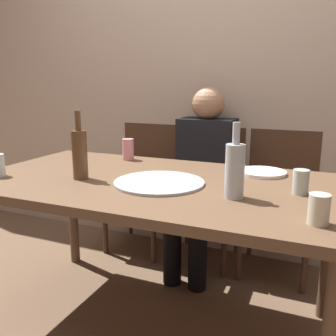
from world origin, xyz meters
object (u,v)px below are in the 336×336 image
Objects in this scene: wine_bottle at (235,169)px; soda_can at (128,149)px; pizza_tray at (159,182)px; plate_stack at (263,172)px; chair_right at (280,192)px; beer_bottle at (80,153)px; wine_glass at (301,182)px; chair_middle at (209,185)px; guest_in_sweater at (202,171)px; dining_table at (152,195)px; tumbler_far at (319,209)px; chair_left at (145,178)px.

wine_bottle is 2.39× the size of soda_can.
plate_stack reaches higher than pizza_tray.
chair_right is (0.04, 0.56, -0.25)m from plate_stack.
wine_glass is at bearing 8.50° from beer_bottle.
chair_middle is at bearing 92.81° from pizza_tray.
wine_bottle is at bearing 115.16° from guest_in_sweater.
pizza_tray is 0.59m from wine_glass.
wine_bottle is 0.32× the size of chair_middle.
soda_can reaches higher than wine_glass.
pizza_tray reaches higher than dining_table.
tumbler_far is 0.11× the size of chair_left.
plate_stack reaches higher than dining_table.
dining_table is at bearing 60.64° from chair_right.
guest_in_sweater is (-0.44, 0.41, -0.13)m from plate_stack.
chair_middle is (0.01, 0.86, -0.17)m from dining_table.
tumbler_far is 0.33m from wine_glass.
tumbler_far is 1.22m from soda_can.
wine_glass is 0.11× the size of chair_middle.
soda_can is 0.14× the size of chair_left.
wine_glass is at bearing -55.55° from plate_stack.
plate_stack is at bearing -3.60° from soda_can.
chair_right reaches higher than plate_stack.
plate_stack is at bearing 124.45° from wine_glass.
wine_bottle is 0.95m from guest_in_sweater.
dining_table is 0.55m from plate_stack.
soda_can is (-0.96, 0.33, 0.01)m from wine_glass.
tumbler_far is (0.71, -0.29, 0.12)m from dining_table.
beer_bottle is 0.35× the size of chair_right.
guest_in_sweater is (-0.00, -0.15, 0.13)m from chair_middle.
chair_middle and chair_right have the same top height.
plate_stack is at bearing 84.34° from wine_bottle.
guest_in_sweater reaches higher than chair_left.
wine_glass is 1.09m from chair_middle.
beer_bottle is 2.57× the size of soda_can.
wine_glass reaches higher than tumbler_far.
chair_middle is 0.77× the size of guest_in_sweater.
chair_left reaches higher than pizza_tray.
chair_right is (-0.16, 0.84, -0.29)m from wine_glass.
tumbler_far is 0.80× the size of soda_can.
wine_bottle is 0.36m from tumbler_far.
pizza_tray is at bearing -137.48° from plate_stack.
wine_bottle is at bearing -17.09° from dining_table.
chair_left is at bearing 119.94° from pizza_tray.
chair_left is (-0.47, 0.86, -0.17)m from dining_table.
dining_table is 0.65m from wine_glass.
beer_bottle is at bearing -170.72° from pizza_tray.
pizza_tray is 1.76× the size of plate_stack.
chair_right is at bearing -180.00° from chair_left.
guest_in_sweater reaches higher than plate_stack.
guest_in_sweater is at bearing 124.80° from tumbler_far.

